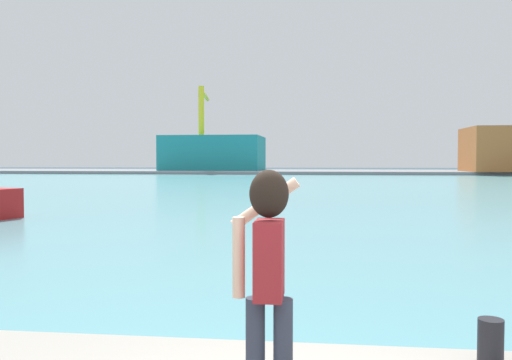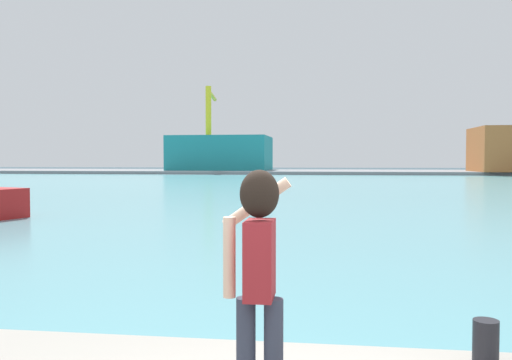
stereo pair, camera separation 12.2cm
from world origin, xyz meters
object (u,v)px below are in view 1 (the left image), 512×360
object	(u,v)px
harbor_bollard	(491,342)
warehouse_left	(214,153)
person_photographer	(268,264)
port_crane	(202,117)

from	to	relation	value
harbor_bollard	warehouse_left	distance (m)	94.71
person_photographer	port_crane	xyz separation A→B (m)	(-20.80, 90.80, 8.32)
harbor_bollard	port_crane	bearing A→B (deg)	104.18
port_crane	harbor_bollard	bearing A→B (deg)	-75.82
person_photographer	port_crane	world-z (taller)	port_crane
port_crane	person_photographer	bearing A→B (deg)	-77.10
port_crane	warehouse_left	bearing A→B (deg)	58.59
warehouse_left	port_crane	distance (m)	7.08
person_photographer	warehouse_left	distance (m)	95.36
harbor_bollard	warehouse_left	xyz separation A→B (m)	(-21.08, 92.30, 2.78)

